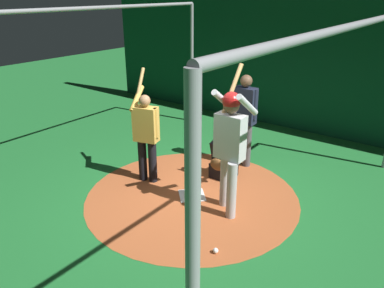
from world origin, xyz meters
name	(u,v)px	position (x,y,z in m)	size (l,w,h in m)	color
ground_plane	(192,196)	(0.00, 0.00, 0.00)	(27.65, 27.65, 0.00)	#1E6B2D
dirt_circle	(192,196)	(0.00, 0.00, 0.00)	(3.55, 3.55, 0.01)	#AD562D
home_plate	(192,195)	(0.00, 0.00, 0.01)	(0.42, 0.42, 0.01)	white
batter	(230,141)	(0.01, 0.70, 1.18)	(0.68, 0.49, 2.23)	#B3B3B7
catcher	(223,160)	(-0.88, 0.05, 0.36)	(0.58, 0.40, 0.93)	black
umpire	(244,116)	(-1.59, 0.05, 1.01)	(0.22, 0.49, 1.79)	#4C4C51
visitor	(146,133)	(0.01, -0.99, 0.92)	(0.54, 0.57, 1.98)	black
back_wall	(300,58)	(-4.26, 0.00, 1.74)	(0.22, 11.65, 3.45)	#0C3D26
cage_frame	(192,71)	(0.00, 0.00, 2.12)	(6.35, 4.77, 2.95)	gray
baseball_0	(216,251)	(1.00, 1.13, 0.04)	(0.07, 0.07, 0.07)	white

